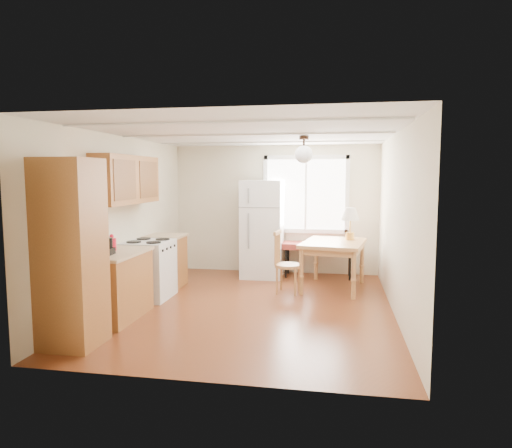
% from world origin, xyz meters
% --- Properties ---
extents(room_shell, '(4.60, 5.60, 2.62)m').
position_xyz_m(room_shell, '(0.00, 0.00, 1.25)').
color(room_shell, '#4E2110').
rests_on(room_shell, ground).
extents(kitchen_run, '(0.65, 3.40, 2.20)m').
position_xyz_m(kitchen_run, '(-1.72, -0.63, 0.84)').
color(kitchen_run, brown).
rests_on(kitchen_run, ground).
extents(window_unit, '(1.64, 0.05, 1.51)m').
position_xyz_m(window_unit, '(0.60, 2.47, 1.55)').
color(window_unit, white).
rests_on(window_unit, room_shell).
extents(pendant_light, '(0.26, 0.26, 0.40)m').
position_xyz_m(pendant_light, '(0.70, 0.40, 2.24)').
color(pendant_light, black).
rests_on(pendant_light, room_shell).
extents(refrigerator, '(0.76, 0.79, 1.83)m').
position_xyz_m(refrigerator, '(-0.18, 2.04, 0.91)').
color(refrigerator, silver).
rests_on(refrigerator, ground).
extents(bench, '(1.42, 0.56, 0.65)m').
position_xyz_m(bench, '(0.86, 2.17, 0.58)').
color(bench, maroon).
rests_on(bench, ground).
extents(dining_table, '(1.17, 1.43, 0.81)m').
position_xyz_m(dining_table, '(1.15, 1.31, 0.71)').
color(dining_table, '#A16F3E').
rests_on(dining_table, ground).
extents(chair, '(0.45, 0.45, 1.01)m').
position_xyz_m(chair, '(0.34, 0.89, 0.58)').
color(chair, '#A16F3E').
rests_on(chair, ground).
extents(table_lamp, '(0.32, 0.32, 0.55)m').
position_xyz_m(table_lamp, '(1.43, 1.57, 1.21)').
color(table_lamp, gold).
rests_on(table_lamp, dining_table).
extents(coffee_maker, '(0.21, 0.26, 0.38)m').
position_xyz_m(coffee_maker, '(-1.72, -1.09, 1.04)').
color(coffee_maker, black).
rests_on(coffee_maker, kitchen_run).
extents(kettle, '(0.12, 0.12, 0.22)m').
position_xyz_m(kettle, '(-1.80, -0.72, 0.99)').
color(kettle, red).
rests_on(kettle, kitchen_run).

